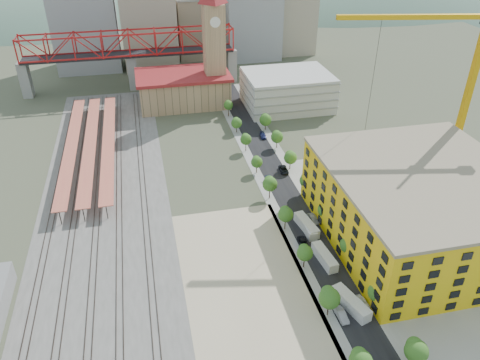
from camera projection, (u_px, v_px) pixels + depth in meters
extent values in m
plane|color=#474C38|center=(238.00, 213.00, 129.33)|extent=(400.00, 400.00, 0.00)
cube|color=#605E59|center=(105.00, 194.00, 137.19)|extent=(36.00, 165.00, 0.06)
cube|color=tan|center=(250.00, 297.00, 102.36)|extent=(28.00, 67.00, 0.06)
cube|color=black|center=(278.00, 179.00, 144.76)|extent=(12.00, 170.00, 0.06)
cube|color=gray|center=(261.00, 181.00, 143.74)|extent=(3.00, 170.00, 0.04)
cube|color=gray|center=(295.00, 177.00, 145.78)|extent=(3.00, 170.00, 0.04)
cube|color=gray|center=(424.00, 235.00, 121.01)|extent=(50.00, 90.00, 0.06)
cube|color=#382B23|center=(53.00, 200.00, 134.40)|extent=(0.12, 160.00, 0.18)
cube|color=#382B23|center=(58.00, 199.00, 134.67)|extent=(0.12, 160.00, 0.18)
cube|color=#382B23|center=(74.00, 198.00, 135.51)|extent=(0.12, 160.00, 0.18)
cube|color=#382B23|center=(80.00, 197.00, 135.78)|extent=(0.12, 160.00, 0.18)
cube|color=#382B23|center=(96.00, 195.00, 136.63)|extent=(0.12, 160.00, 0.18)
cube|color=#382B23|center=(101.00, 195.00, 136.89)|extent=(0.12, 160.00, 0.18)
cube|color=#382B23|center=(117.00, 193.00, 137.74)|extent=(0.12, 160.00, 0.18)
cube|color=#382B23|center=(122.00, 192.00, 138.01)|extent=(0.12, 160.00, 0.18)
cube|color=#382B23|center=(141.00, 190.00, 139.04)|extent=(0.12, 160.00, 0.18)
cube|color=#382B23|center=(146.00, 189.00, 139.30)|extent=(0.12, 160.00, 0.18)
cube|color=#CF6C4F|center=(72.00, 144.00, 155.96)|extent=(4.00, 80.00, 0.25)
cylinder|color=black|center=(73.00, 150.00, 157.00)|extent=(0.24, 0.24, 4.00)
cube|color=#CF6C4F|center=(90.00, 142.00, 157.07)|extent=(4.00, 80.00, 0.25)
cylinder|color=black|center=(91.00, 148.00, 158.12)|extent=(0.24, 0.24, 4.00)
cube|color=#CF6C4F|center=(108.00, 141.00, 158.18)|extent=(4.00, 80.00, 0.25)
cylinder|color=black|center=(109.00, 146.00, 159.23)|extent=(0.24, 0.24, 4.00)
cube|color=tan|center=(184.00, 90.00, 193.48)|extent=(36.00, 22.00, 12.00)
cube|color=maroon|center=(183.00, 75.00, 190.08)|extent=(38.00, 24.00, 1.20)
cube|color=tan|center=(214.00, 56.00, 186.91)|extent=(8.00, 8.00, 40.00)
cylinder|color=white|center=(215.00, 22.00, 176.17)|extent=(4.00, 0.30, 4.00)
cube|color=silver|center=(287.00, 90.00, 190.58)|extent=(34.00, 26.00, 14.00)
cube|color=gray|center=(26.00, 80.00, 199.78)|extent=(4.00, 6.00, 15.00)
cube|color=gray|center=(231.00, 65.00, 216.47)|extent=(4.00, 6.00, 15.00)
cube|color=gray|center=(133.00, 72.00, 208.12)|extent=(4.00, 6.00, 15.00)
cube|color=black|center=(130.00, 54.00, 203.94)|extent=(90.00, 9.00, 1.00)
cube|color=yellow|center=(420.00, 208.00, 115.77)|extent=(44.00, 50.00, 18.00)
cube|color=gray|center=(428.00, 175.00, 110.85)|extent=(44.60, 50.60, 0.80)
cube|color=#9EA0A3|center=(86.00, 29.00, 227.52)|extent=(30.00, 25.00, 38.00)
cube|color=#B2A58C|center=(147.00, 14.00, 225.26)|extent=(26.00, 22.00, 52.00)
cube|color=gray|center=(200.00, 27.00, 248.50)|extent=(24.00, 24.00, 30.00)
cube|color=#B2A58C|center=(293.00, 11.00, 249.95)|extent=(22.00, 20.00, 44.00)
cube|color=brown|center=(172.00, 27.00, 255.27)|extent=(20.00, 20.00, 26.00)
ellipsoid|color=#4C6B59|center=(68.00, 108.00, 366.36)|extent=(396.00, 216.00, 180.00)
ellipsoid|color=#4C6B59|center=(219.00, 122.00, 401.16)|extent=(484.00, 264.00, 220.00)
ellipsoid|color=#4C6B59|center=(352.00, 87.00, 411.91)|extent=(418.00, 228.00, 190.00)
cube|color=#DFA20E|center=(464.00, 109.00, 132.83)|extent=(1.65, 1.65, 46.48)
cube|color=#DFA20E|center=(413.00, 17.00, 119.19)|extent=(38.75, 8.82, 1.24)
cube|color=silver|center=(351.00, 303.00, 98.93)|extent=(5.53, 10.39, 2.75)
cube|color=silver|center=(324.00, 257.00, 111.61)|extent=(3.45, 9.67, 2.59)
cube|color=silver|center=(308.00, 228.00, 121.59)|extent=(2.44, 8.62, 2.35)
cube|color=silver|center=(306.00, 225.00, 122.24)|extent=(4.02, 9.98, 2.65)
imported|color=white|center=(333.00, 300.00, 100.71)|extent=(1.72, 4.20, 1.43)
imported|color=gray|center=(341.00, 315.00, 96.90)|extent=(1.86, 4.81, 1.56)
imported|color=black|center=(303.00, 243.00, 117.07)|extent=(3.04, 5.30, 1.39)
imported|color=navy|center=(271.00, 182.00, 141.63)|extent=(2.99, 5.80, 1.61)
imported|color=white|center=(363.00, 302.00, 100.21)|extent=(2.19, 4.18, 1.36)
imported|color=gray|center=(313.00, 219.00, 125.60)|extent=(1.96, 4.73, 1.52)
imported|color=black|center=(284.00, 170.00, 148.03)|extent=(2.79, 5.41, 1.46)
imported|color=navy|center=(263.00, 136.00, 168.95)|extent=(2.41, 5.03, 1.41)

